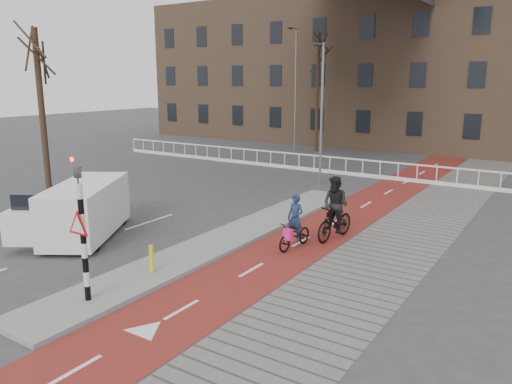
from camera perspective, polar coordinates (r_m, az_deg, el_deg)
The scene contains 15 objects.
ground at distance 13.86m, azimuth -10.45°, elevation -10.09°, with size 120.00×120.00×0.00m, color #38383A.
bike_lane at distance 21.24m, azimuth 11.48°, elevation -2.00°, with size 2.50×60.00×0.01m, color maroon.
sidewalk at distance 20.44m, azimuth 18.80°, elevation -3.03°, with size 3.00×60.00×0.01m, color slate.
curb_island at distance 17.15m, azimuth -2.97°, elevation -5.16°, with size 1.80×16.00×0.12m, color gray.
traffic_signal at distance 12.37m, azimuth -19.30°, elevation -3.68°, with size 0.80×0.80×3.68m.
bollard at distance 14.11m, azimuth -11.85°, elevation -7.50°, with size 0.12×0.12×0.79m, color yellow.
cyclist_near at distance 16.07m, azimuth 4.48°, elevation -4.40°, with size 0.73×1.72×1.77m.
cyclist_far at distance 17.03m, azimuth 9.04°, elevation -2.46°, with size 1.03×2.11×2.17m.
van at distance 18.03m, azimuth -18.86°, elevation -1.86°, with size 3.77×4.64×1.88m.
railing at distance 30.07m, azimuth 4.94°, elevation 3.13°, with size 28.00×0.10×0.99m.
townhouse_row at distance 42.94m, azimuth 17.49°, elevation 15.55°, with size 46.00×10.00×15.90m.
tree_left at distance 26.45m, azimuth -23.28°, elevation 8.54°, with size 0.30×0.30×7.69m, color black.
tree_mid at distance 37.66m, azimuth 7.03°, elevation 11.14°, with size 0.24×0.24×8.60m, color black.
streetlight_near at distance 25.47m, azimuth 7.50°, elevation 8.63°, with size 0.12×0.12×7.06m, color slate.
streetlight_left at distance 37.47m, azimuth 4.53°, elevation 11.45°, with size 0.12×0.12×8.94m, color slate.
Camera 1 is at (8.91, -9.18, 5.35)m, focal length 35.00 mm.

